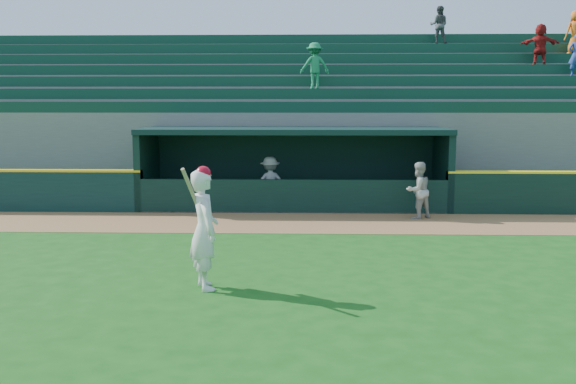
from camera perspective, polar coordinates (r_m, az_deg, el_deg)
name	(u,v)px	position (r m, az deg, el deg)	size (l,w,h in m)	color
ground	(285,269)	(12.61, -0.23, -6.86)	(120.00, 120.00, 0.00)	#164D13
warning_track	(292,223)	(17.39, 0.34, -2.75)	(40.00, 3.00, 0.01)	olive
dugout_player_front	(418,190)	(18.30, 11.49, 0.14)	(0.78, 0.60, 1.60)	#ADADA8
dugout_player_inside	(270,183)	(19.67, -1.60, 0.83)	(1.03, 0.59, 1.60)	#A5A59F
dugout	(294,163)	(20.28, 0.56, 2.63)	(9.40, 2.80, 2.46)	slate
stands	(297,125)	(24.78, 0.84, 5.97)	(34.50, 6.25, 6.98)	slate
batter_at_plate	(204,228)	(11.19, -7.47, -3.20)	(0.76, 0.91, 2.17)	white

